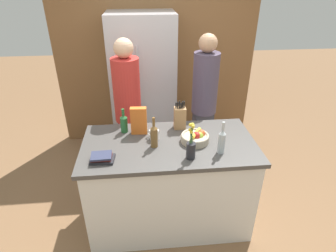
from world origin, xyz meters
name	(u,v)px	position (x,y,z in m)	size (l,w,h in m)	color
ground_plane	(169,216)	(0.00, 0.00, 0.00)	(14.00, 14.00, 0.00)	brown
kitchen_island	(169,182)	(0.00, 0.00, 0.47)	(1.59, 0.83, 0.93)	silver
back_wall_wood	(156,53)	(0.00, 1.79, 1.30)	(2.79, 0.12, 2.60)	brown
refrigerator	(143,87)	(-0.20, 1.43, 0.95)	(0.84, 0.62, 1.89)	#B7B7BC
fruit_bowl	(196,137)	(0.25, 0.00, 0.98)	(0.26, 0.26, 0.11)	tan
knife_block	(180,118)	(0.13, 0.27, 1.05)	(0.11, 0.10, 0.30)	#A87A4C
flower_vase	(191,147)	(0.16, -0.25, 1.04)	(0.08, 0.08, 0.33)	#232328
cereal_box	(139,121)	(-0.27, 0.21, 1.07)	(0.16, 0.07, 0.27)	orange
coffee_mug	(154,134)	(-0.13, 0.08, 0.98)	(0.11, 0.10, 0.10)	silver
book_stack	(102,158)	(-0.58, -0.22, 0.96)	(0.21, 0.16, 0.06)	#232328
bottle_oil	(222,141)	(0.43, -0.20, 1.05)	(0.06, 0.06, 0.30)	#B2BCC1
bottle_vinegar	(124,123)	(-0.41, 0.25, 1.03)	(0.07, 0.07, 0.24)	#286633
bottle_wine	(154,135)	(-0.14, -0.04, 1.05)	(0.06, 0.06, 0.29)	brown
person_at_sink	(128,107)	(-0.39, 0.69, 1.00)	(0.29, 0.29, 1.74)	#383842
person_in_blue	(204,99)	(0.50, 0.81, 1.00)	(0.29, 0.29, 1.75)	#383842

